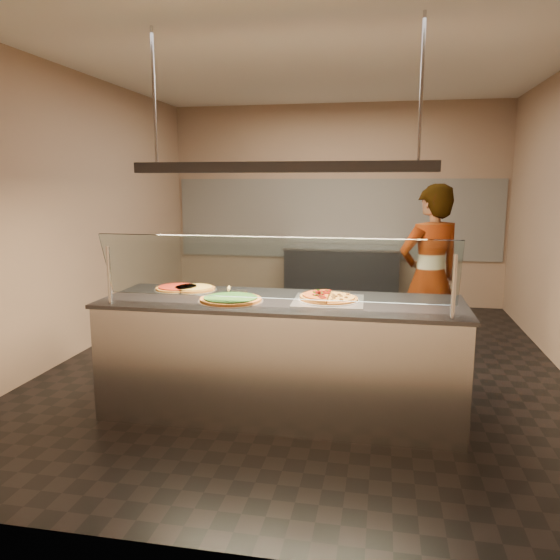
% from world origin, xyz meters
% --- Properties ---
extents(ground, '(5.00, 6.00, 0.02)m').
position_xyz_m(ground, '(0.00, 0.00, -0.01)').
color(ground, black).
rests_on(ground, ground).
extents(ceiling, '(5.00, 6.00, 0.02)m').
position_xyz_m(ceiling, '(0.00, 0.00, 3.01)').
color(ceiling, silver).
rests_on(ceiling, wall_back).
extents(wall_back, '(5.00, 0.02, 3.00)m').
position_xyz_m(wall_back, '(0.00, 3.01, 1.50)').
color(wall_back, tan).
rests_on(wall_back, ground).
extents(wall_front, '(5.00, 0.02, 3.00)m').
position_xyz_m(wall_front, '(0.00, -3.01, 1.50)').
color(wall_front, tan).
rests_on(wall_front, ground).
extents(wall_left, '(0.02, 6.00, 3.00)m').
position_xyz_m(wall_left, '(-2.51, 0.00, 1.50)').
color(wall_left, tan).
rests_on(wall_left, ground).
extents(tile_band, '(4.90, 0.02, 1.20)m').
position_xyz_m(tile_band, '(0.00, 2.98, 1.30)').
color(tile_band, silver).
rests_on(tile_band, wall_back).
extents(serving_counter, '(2.82, 0.94, 0.93)m').
position_xyz_m(serving_counter, '(-0.04, -1.24, 0.47)').
color(serving_counter, '#B7B7BC').
rests_on(serving_counter, ground).
extents(sneeze_guard, '(2.58, 0.18, 0.54)m').
position_xyz_m(sneeze_guard, '(-0.04, -1.59, 1.23)').
color(sneeze_guard, '#B7B7BC').
rests_on(sneeze_guard, serving_counter).
extents(perforated_tray, '(0.56, 0.56, 0.01)m').
position_xyz_m(perforated_tray, '(0.33, -1.22, 0.94)').
color(perforated_tray, silver).
rests_on(perforated_tray, serving_counter).
extents(half_pizza_pepperoni, '(0.24, 0.45, 0.05)m').
position_xyz_m(half_pizza_pepperoni, '(0.22, -1.22, 0.96)').
color(half_pizza_pepperoni, brown).
rests_on(half_pizza_pepperoni, perforated_tray).
extents(half_pizza_sausage, '(0.24, 0.45, 0.04)m').
position_xyz_m(half_pizza_sausage, '(0.44, -1.22, 0.96)').
color(half_pizza_sausage, brown).
rests_on(half_pizza_sausage, perforated_tray).
extents(pizza_spinach, '(0.51, 0.51, 0.03)m').
position_xyz_m(pizza_spinach, '(-0.41, -1.38, 0.95)').
color(pizza_spinach, silver).
rests_on(pizza_spinach, serving_counter).
extents(pizza_cheese, '(0.39, 0.39, 0.03)m').
position_xyz_m(pizza_cheese, '(-0.85, -1.00, 0.94)').
color(pizza_cheese, silver).
rests_on(pizza_cheese, serving_counter).
extents(pizza_tomato, '(0.40, 0.40, 0.03)m').
position_xyz_m(pizza_tomato, '(-0.99, -1.00, 0.94)').
color(pizza_tomato, silver).
rests_on(pizza_tomato, serving_counter).
extents(pizza_spatula, '(0.22, 0.22, 0.02)m').
position_xyz_m(pizza_spatula, '(-0.49, -1.05, 0.96)').
color(pizza_spatula, '#B7B7BC').
rests_on(pizza_spatula, pizza_spinach).
extents(prep_table, '(1.65, 0.74, 0.93)m').
position_xyz_m(prep_table, '(0.15, 2.55, 0.47)').
color(prep_table, '#3A3A3F').
rests_on(prep_table, ground).
extents(worker, '(0.80, 0.71, 1.83)m').
position_xyz_m(worker, '(1.19, 0.08, 0.91)').
color(worker, '#36343A').
rests_on(worker, ground).
extents(heat_lamp_housing, '(2.30, 0.18, 0.08)m').
position_xyz_m(heat_lamp_housing, '(-0.04, -1.24, 1.95)').
color(heat_lamp_housing, '#3A3A3F').
rests_on(heat_lamp_housing, ceiling).
extents(lamp_rod_left, '(0.02, 0.02, 1.01)m').
position_xyz_m(lamp_rod_left, '(-1.04, -1.24, 2.50)').
color(lamp_rod_left, '#B7B7BC').
rests_on(lamp_rod_left, ceiling).
extents(lamp_rod_right, '(0.02, 0.02, 1.01)m').
position_xyz_m(lamp_rod_right, '(0.96, -1.24, 2.50)').
color(lamp_rod_right, '#B7B7BC').
rests_on(lamp_rod_right, ceiling).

